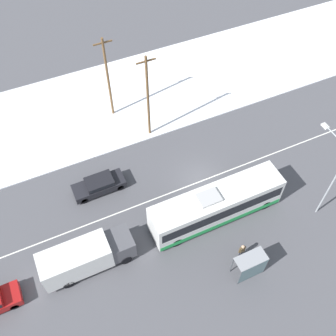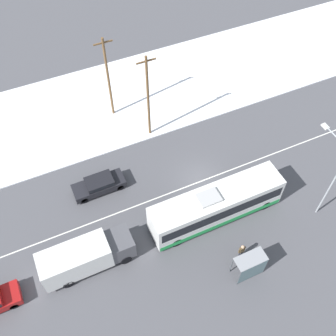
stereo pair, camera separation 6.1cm
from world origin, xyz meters
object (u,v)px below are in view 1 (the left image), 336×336
utility_pole_snowlot (108,78)px  streetlamp (331,170)px  sedan_car (99,184)px  utility_pole_roadside (148,97)px  box_truck (85,257)px  bus_shelter (252,266)px  city_bus (216,205)px  pedestrian_at_stop (242,250)px

utility_pole_snowlot → streetlamp: bearing=-56.7°
sedan_car → streetlamp: bearing=149.8°
utility_pole_roadside → box_truck: bearing=-132.1°
utility_pole_snowlot → box_truck: bearing=-116.5°
bus_shelter → streetlamp: size_ratio=0.29×
city_bus → box_truck: city_bus is taller
bus_shelter → utility_pole_snowlot: (-3.51, 21.33, 3.15)m
pedestrian_at_stop → utility_pole_snowlot: size_ratio=0.19×
streetlamp → utility_pole_roadside: bearing=124.3°
box_truck → utility_pole_roadside: (10.04, 11.11, 3.32)m
box_truck → bus_shelter: 12.66m
bus_shelter → utility_pole_roadside: (-1.10, 17.10, 3.24)m
city_bus → box_truck: size_ratio=1.59×
sedan_car → bus_shelter: (7.94, -12.62, 0.89)m
pedestrian_at_stop → streetlamp: (8.21, 1.40, 4.21)m
utility_pole_snowlot → city_bus: bearing=-76.6°
streetlamp → utility_pole_roadside: 17.02m
streetlamp → utility_pole_snowlot: utility_pole_snowlot is taller
streetlamp → box_truck: bearing=171.5°
box_truck → utility_pole_roadside: utility_pole_roadside is taller
pedestrian_at_stop → streetlamp: size_ratio=0.21×
streetlamp → sedan_car: bearing=149.8°
utility_pole_roadside → sedan_car: bearing=-146.7°
city_bus → bus_shelter: city_bus is taller
city_bus → box_truck: bearing=179.1°
box_truck → sedan_car: bearing=64.2°
city_bus → streetlamp: bearing=-18.5°
streetlamp → utility_pole_snowlot: size_ratio=0.90×
sedan_car → utility_pole_snowlot: size_ratio=0.51×
sedan_car → box_truck: bearing=64.2°
box_truck → bus_shelter: box_truck is taller
bus_shelter → utility_pole_roadside: 17.44m
city_bus → bus_shelter: bearing=-91.8°
city_bus → pedestrian_at_stop: 4.22m
sedan_car → utility_pole_roadside: size_ratio=0.50×
utility_pole_roadside → streetlamp: bearing=-55.7°
sedan_car → utility_pole_snowlot: (4.43, 8.72, 4.05)m
bus_shelter → utility_pole_snowlot: utility_pole_snowlot is taller
city_bus → pedestrian_at_stop: city_bus is taller
streetlamp → utility_pole_roadside: (-9.59, 14.06, -0.36)m
streetlamp → utility_pole_roadside: utility_pole_roadside is taller
city_bus → streetlamp: size_ratio=1.38×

